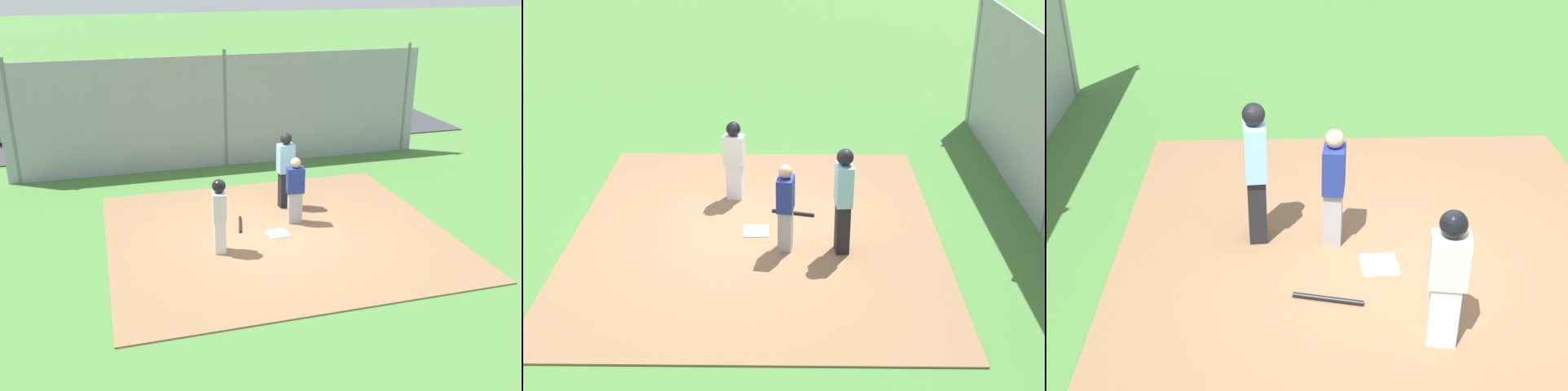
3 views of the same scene
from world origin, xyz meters
TOP-DOWN VIEW (x-y plane):
  - ground_plane at (0.00, 0.00)m, footprint 140.00×140.00m
  - dirt_infield at (0.00, 0.00)m, footprint 7.20×6.40m
  - home_plate at (0.00, 0.00)m, footprint 0.46×0.46m
  - catcher at (-0.57, -0.52)m, footprint 0.41×0.31m
  - umpire at (-0.65, -1.46)m, footprint 0.40×0.29m
  - runner at (1.37, 0.47)m, footprint 0.31×0.42m
  - baseball_bat at (0.67, -0.65)m, footprint 0.24×0.79m
  - backstop_fence at (0.00, -5.06)m, footprint 12.00×0.10m
  - parking_lot at (0.00, -9.24)m, footprint 18.00×5.20m
  - parked_car_green at (2.98, -9.48)m, footprint 4.34×2.19m
  - parked_car_silver at (6.13, -9.87)m, footprint 4.43×2.41m

SIDE VIEW (x-z plane):
  - ground_plane at x=0.00m, z-range 0.00..0.00m
  - dirt_infield at x=0.00m, z-range 0.00..0.03m
  - parking_lot at x=0.00m, z-range 0.00..0.04m
  - home_plate at x=0.00m, z-range 0.03..0.05m
  - baseball_bat at x=0.67m, z-range 0.03..0.09m
  - parked_car_green at x=2.98m, z-range -0.03..1.25m
  - parked_car_silver at x=6.13m, z-range -0.03..1.25m
  - catcher at x=-0.57m, z-range 0.05..1.58m
  - runner at x=1.37m, z-range 0.13..1.68m
  - umpire at x=-0.65m, z-range 0.09..1.92m
  - backstop_fence at x=0.00m, z-range -0.07..3.28m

